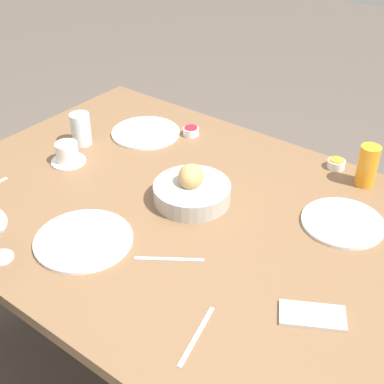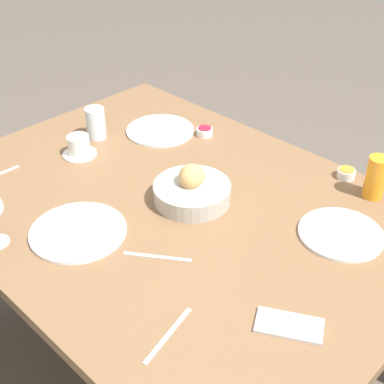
{
  "view_description": "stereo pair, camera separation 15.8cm",
  "coord_description": "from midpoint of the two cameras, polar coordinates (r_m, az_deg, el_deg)",
  "views": [
    {
      "loc": [
        -0.82,
        0.98,
        1.63
      ],
      "look_at": [
        -0.03,
        -0.05,
        0.74
      ],
      "focal_mm": 50.0,
      "sensor_mm": 36.0,
      "label": 1
    },
    {
      "loc": [
        -0.94,
        0.88,
        1.63
      ],
      "look_at": [
        -0.03,
        -0.05,
        0.74
      ],
      "focal_mm": 50.0,
      "sensor_mm": 36.0,
      "label": 2
    }
  ],
  "objects": [
    {
      "name": "jam_bowl_honey",
      "position": [
        1.78,
        18.6,
        1.83
      ],
      "size": [
        0.06,
        0.06,
        0.03
      ],
      "color": "white",
      "rests_on": "dining_table"
    },
    {
      "name": "juice_glass",
      "position": [
        1.69,
        21.58,
        1.37
      ],
      "size": [
        0.06,
        0.06,
        0.13
      ],
      "color": "orange",
      "rests_on": "dining_table"
    },
    {
      "name": "plate_far_center",
      "position": [
        1.48,
        -9.1,
        -4.29
      ],
      "size": [
        0.27,
        0.27,
        0.01
      ],
      "color": "white",
      "rests_on": "dining_table"
    },
    {
      "name": "fork_silver",
      "position": [
        1.21,
        1.29,
        -15.18
      ],
      "size": [
        0.05,
        0.18,
        0.0
      ],
      "color": "#B7B7BC",
      "rests_on": "dining_table"
    },
    {
      "name": "knife_silver",
      "position": [
        1.39,
        -0.5,
        -7.05
      ],
      "size": [
        0.15,
        0.11,
        0.0
      ],
      "color": "#B7B7BC",
      "rests_on": "dining_table"
    },
    {
      "name": "dining_table",
      "position": [
        1.63,
        0.66,
        -3.45
      ],
      "size": [
        1.46,
        1.08,
        0.71
      ],
      "color": "brown",
      "rests_on": "ground_plane"
    },
    {
      "name": "cell_phone",
      "position": [
        1.26,
        13.99,
        -13.81
      ],
      "size": [
        0.17,
        0.14,
        0.01
      ],
      "color": "silver",
      "rests_on": "dining_table"
    },
    {
      "name": "bread_basket",
      "position": [
        1.57,
        2.84,
        0.36
      ],
      "size": [
        0.23,
        0.23,
        0.11
      ],
      "color": "#B2ADA3",
      "rests_on": "dining_table"
    },
    {
      "name": "jam_bowl_berry",
      "position": [
        1.94,
        3.71,
        6.39
      ],
      "size": [
        0.06,
        0.06,
        0.03
      ],
      "color": "white",
      "rests_on": "dining_table"
    },
    {
      "name": "water_tumbler",
      "position": [
        1.92,
        -7.92,
        7.22
      ],
      "size": [
        0.07,
        0.07,
        0.11
      ],
      "color": "silver",
      "rests_on": "dining_table"
    },
    {
      "name": "coffee_cup",
      "position": [
        1.83,
        -9.57,
        4.73
      ],
      "size": [
        0.11,
        0.11,
        0.07
      ],
      "color": "white",
      "rests_on": "dining_table"
    },
    {
      "name": "ground_plane",
      "position": [
        2.08,
        0.54,
        -17.32
      ],
      "size": [
        10.0,
        10.0,
        0.0
      ],
      "primitive_type": "plane",
      "color": "#564C44"
    },
    {
      "name": "plate_near_left",
      "position": [
        1.54,
        18.48,
        -4.36
      ],
      "size": [
        0.23,
        0.23,
        0.01
      ],
      "color": "white",
      "rests_on": "dining_table"
    },
    {
      "name": "plate_near_right",
      "position": [
        1.96,
        -1.11,
        6.52
      ],
      "size": [
        0.25,
        0.25,
        0.01
      ],
      "color": "white",
      "rests_on": "dining_table"
    }
  ]
}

